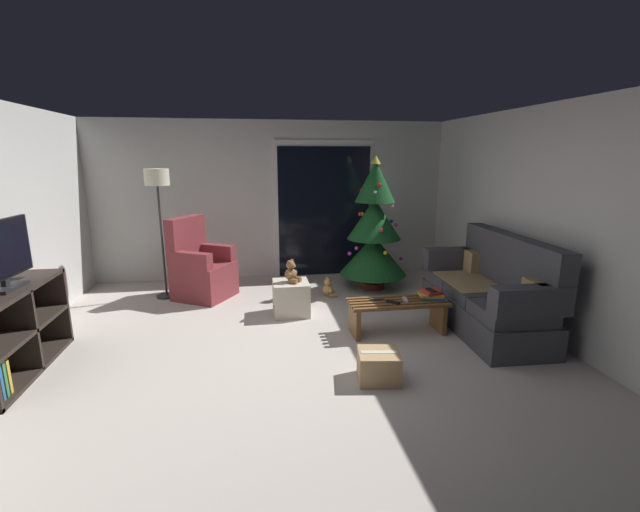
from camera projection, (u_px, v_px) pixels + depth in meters
The scene contains 21 objects.
ground_plane at pixel (292, 356), 4.30m from camera, with size 7.00×7.00×0.00m, color #BCB2A8.
wall_back at pixel (273, 200), 6.96m from camera, with size 5.72×0.12×2.50m, color beige.
wall_right at pixel (565, 225), 4.45m from camera, with size 0.12×6.00×2.50m, color beige.
patio_door_frame at pixel (324, 209), 7.05m from camera, with size 1.60×0.02×2.20m, color silver.
patio_door_glass at pixel (324, 212), 7.04m from camera, with size 1.50×0.02×2.10m, color black.
couch at pixel (489, 294), 4.93m from camera, with size 0.86×1.97×1.08m.
coffee_table at pixel (397, 311), 4.81m from camera, with size 1.10×0.40×0.38m.
remote_silver at pixel (405, 300), 4.78m from camera, with size 0.04×0.16×0.02m, color #ADADB2.
remote_graphite at pixel (377, 299), 4.80m from camera, with size 0.04×0.16×0.02m, color #333338.
remote_black at pixel (393, 302), 4.70m from camera, with size 0.04×0.16×0.02m, color black.
book_stack at pixel (431, 295), 4.83m from camera, with size 0.30×0.24×0.11m.
cell_phone at pixel (431, 290), 4.79m from camera, with size 0.07×0.14×0.01m, color black.
christmas_tree at pixel (374, 231), 6.31m from camera, with size 0.99×0.99×1.96m.
armchair at pixel (201, 269), 6.01m from camera, with size 0.94×0.94×1.13m.
floor_lamp at pixel (158, 190), 5.77m from camera, with size 0.32×0.32×1.78m.
media_shelf at pixel (7, 337), 3.82m from camera, with size 0.40×1.40×0.81m.
television at pixel (1, 254), 3.71m from camera, with size 0.22×0.84×0.61m.
ottoman at pixel (291, 298), 5.39m from camera, with size 0.44×0.44×0.42m, color beige.
teddy_bear_chestnut at pixel (291, 273), 5.31m from camera, with size 0.22×0.21×0.29m.
teddy_bear_honey_by_tree at pixel (329, 288), 6.09m from camera, with size 0.20×0.20×0.29m.
cardboard_box_taped_mid_floor at pixel (379, 366), 3.81m from camera, with size 0.41×0.39×0.27m.
Camera 1 is at (-0.35, -3.95, 1.95)m, focal length 24.13 mm.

